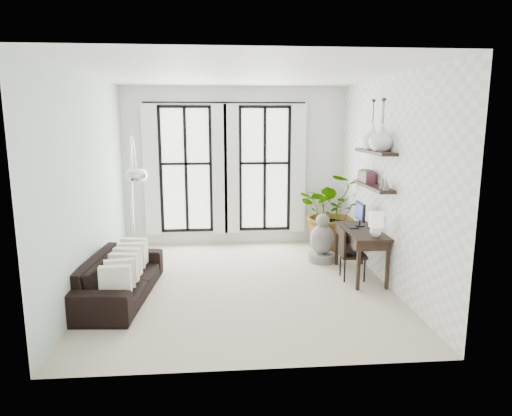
{
  "coord_description": "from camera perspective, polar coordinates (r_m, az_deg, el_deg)",
  "views": [
    {
      "loc": [
        -0.36,
        -6.8,
        2.54
      ],
      "look_at": [
        0.24,
        0.3,
        1.16
      ],
      "focal_mm": 32.0,
      "sensor_mm": 36.0,
      "label": 1
    }
  ],
  "objects": [
    {
      "name": "ceiling",
      "position": [
        6.85,
        -1.86,
        16.46
      ],
      "size": [
        5.0,
        5.0,
        0.0
      ],
      "primitive_type": "plane",
      "color": "white",
      "rests_on": "wall_back"
    },
    {
      "name": "wall_right",
      "position": [
        7.35,
        16.05,
        3.16
      ],
      "size": [
        0.0,
        5.0,
        5.0
      ],
      "primitive_type": "plane",
      "rotation": [
        1.57,
        0.0,
        -1.57
      ],
      "color": "white",
      "rests_on": "floor"
    },
    {
      "name": "floor",
      "position": [
        7.27,
        -1.7,
        -9.51
      ],
      "size": [
        5.0,
        5.0,
        0.0
      ],
      "primitive_type": "plane",
      "color": "beige",
      "rests_on": "ground"
    },
    {
      "name": "desk",
      "position": [
        7.56,
        13.11,
        -3.16
      ],
      "size": [
        0.57,
        1.34,
        1.18
      ],
      "color": "black",
      "rests_on": "floor"
    },
    {
      "name": "sofa",
      "position": [
        6.95,
        -16.69,
        -8.25
      ],
      "size": [
        1.01,
        2.19,
        0.62
      ],
      "primitive_type": "imported",
      "rotation": [
        0.0,
        0.0,
        1.48
      ],
      "color": "black",
      "rests_on": "floor"
    },
    {
      "name": "arc_lamp",
      "position": [
        7.48,
        -15.15,
        4.89
      ],
      "size": [
        0.73,
        2.05,
        2.31
      ],
      "color": "silver",
      "rests_on": "floor"
    },
    {
      "name": "vase_a",
      "position": [
        7.21,
        15.39,
        8.37
      ],
      "size": [
        0.37,
        0.37,
        0.38
      ],
      "primitive_type": "imported",
      "color": "white",
      "rests_on": "shelf_upper"
    },
    {
      "name": "windows",
      "position": [
        9.29,
        -3.82,
        4.85
      ],
      "size": [
        3.26,
        0.13,
        2.65
      ],
      "color": "white",
      "rests_on": "wall_back"
    },
    {
      "name": "buddha",
      "position": [
        8.37,
        8.27,
        -4.17
      ],
      "size": [
        0.49,
        0.49,
        0.89
      ],
      "color": "gray",
      "rests_on": "floor"
    },
    {
      "name": "wall_back",
      "position": [
        9.36,
        -2.6,
        5.16
      ],
      "size": [
        4.5,
        0.0,
        4.5
      ],
      "primitive_type": "plane",
      "rotation": [
        1.57,
        0.0,
        0.0
      ],
      "color": "white",
      "rests_on": "floor"
    },
    {
      "name": "plant",
      "position": [
        9.09,
        9.67,
        -0.39
      ],
      "size": [
        1.49,
        1.32,
        1.56
      ],
      "primitive_type": "imported",
      "rotation": [
        0.0,
        0.0,
        -0.08
      ],
      "color": "#2D7228",
      "rests_on": "floor"
    },
    {
      "name": "wall_shelves",
      "position": [
        7.52,
        14.43,
        4.39
      ],
      "size": [
        0.25,
        1.3,
        0.6
      ],
      "color": "black",
      "rests_on": "wall_right"
    },
    {
      "name": "throw_pillows",
      "position": [
        6.87,
        -15.95,
        -6.77
      ],
      "size": [
        0.4,
        1.52,
        0.4
      ],
      "color": "white",
      "rests_on": "sofa"
    },
    {
      "name": "desk_chair",
      "position": [
        7.52,
        11.45,
        -5.21
      ],
      "size": [
        0.42,
        0.42,
        0.84
      ],
      "rotation": [
        0.0,
        0.0,
        -0.05
      ],
      "color": "black",
      "rests_on": "floor"
    },
    {
      "name": "wall_left",
      "position": [
        7.12,
        -20.18,
        2.68
      ],
      "size": [
        0.0,
        5.0,
        5.0
      ],
      "primitive_type": "plane",
      "rotation": [
        1.57,
        0.0,
        1.57
      ],
      "color": "silver",
      "rests_on": "floor"
    },
    {
      "name": "vase_b",
      "position": [
        7.58,
        14.35,
        8.53
      ],
      "size": [
        0.37,
        0.37,
        0.38
      ],
      "primitive_type": "imported",
      "color": "white",
      "rests_on": "shelf_upper"
    }
  ]
}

